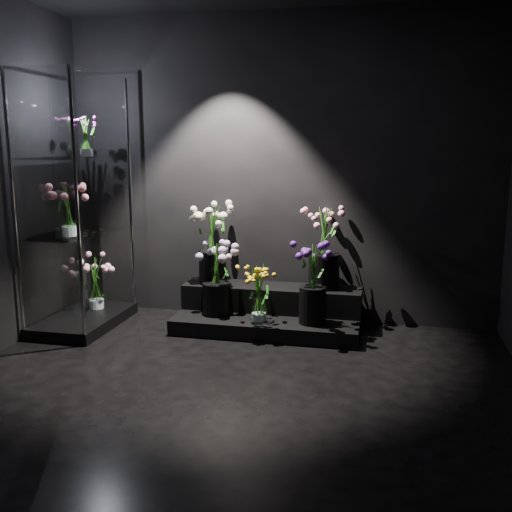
% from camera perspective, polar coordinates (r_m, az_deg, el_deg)
% --- Properties ---
extents(floor, '(4.00, 4.00, 0.00)m').
position_cam_1_polar(floor, '(3.73, -3.84, -14.99)').
color(floor, black).
rests_on(floor, ground).
extents(wall_back, '(4.00, 0.00, 4.00)m').
position_cam_1_polar(wall_back, '(5.30, 2.17, 8.55)').
color(wall_back, black).
rests_on(wall_back, floor).
extents(display_riser, '(1.63, 0.73, 0.36)m').
position_cam_1_polar(display_riser, '(5.19, 1.36, -5.52)').
color(display_riser, black).
rests_on(display_riser, floor).
extents(display_case, '(0.61, 1.01, 2.23)m').
position_cam_1_polar(display_case, '(5.28, -17.48, 4.95)').
color(display_case, black).
rests_on(display_case, floor).
extents(bouquet_orange_bells, '(0.28, 0.28, 0.49)m').
position_cam_1_polar(bouquet_orange_bells, '(4.88, 0.30, -3.73)').
color(bouquet_orange_bells, white).
rests_on(bouquet_orange_bells, display_riser).
extents(bouquet_lilac, '(0.39, 0.39, 0.64)m').
position_cam_1_polar(bouquet_lilac, '(5.07, -3.93, -1.93)').
color(bouquet_lilac, black).
rests_on(bouquet_lilac, display_riser).
extents(bouquet_purple, '(0.38, 0.38, 0.68)m').
position_cam_1_polar(bouquet_purple, '(4.82, 5.72, -2.44)').
color(bouquet_purple, black).
rests_on(bouquet_purple, display_riser).
extents(bouquet_cream_roses, '(0.41, 0.41, 0.73)m').
position_cam_1_polar(bouquet_cream_roses, '(5.24, -4.44, 1.76)').
color(bouquet_cream_roses, black).
rests_on(bouquet_cream_roses, display_riser).
extents(bouquet_pink_roses, '(0.44, 0.44, 0.72)m').
position_cam_1_polar(bouquet_pink_roses, '(5.11, 6.86, 1.03)').
color(bouquet_pink_roses, black).
rests_on(bouquet_pink_roses, display_riser).
extents(bouquet_case_pink, '(0.32, 0.32, 0.44)m').
position_cam_1_polar(bouquet_case_pink, '(5.08, -18.24, 4.50)').
color(bouquet_case_pink, white).
rests_on(bouquet_case_pink, display_case).
extents(bouquet_case_magenta, '(0.29, 0.29, 0.35)m').
position_cam_1_polar(bouquet_case_magenta, '(5.37, -16.66, 11.45)').
color(bouquet_case_magenta, white).
rests_on(bouquet_case_magenta, display_case).
extents(bouquet_case_base_pink, '(0.40, 0.40, 0.48)m').
position_cam_1_polar(bouquet_case_base_pink, '(5.58, -15.77, -2.53)').
color(bouquet_case_base_pink, white).
rests_on(bouquet_case_base_pink, display_case).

